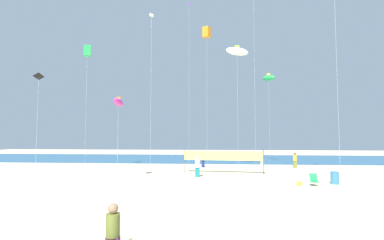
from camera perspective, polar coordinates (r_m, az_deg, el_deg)
ground_plane at (r=19.18m, az=0.39°, el=-14.25°), size 120.00×120.00×0.00m
ocean_band at (r=47.31m, az=3.07°, el=-7.89°), size 120.00×20.00×0.01m
mother_figure at (r=8.66m, az=-15.96°, el=-21.23°), size 0.39×0.39×1.69m
beachgoer_white_shirt at (r=25.32m, az=1.12°, el=-9.37°), size 0.43×0.43×1.87m
beachgoer_charcoal_shirt at (r=33.32m, az=2.28°, el=-8.23°), size 0.36×0.36×1.60m
beachgoer_sage_shirt at (r=31.08m, az=14.22°, el=-8.50°), size 0.36×0.36×1.56m
beachgoer_mustard_shirt at (r=34.67m, az=20.38°, el=-7.65°), size 0.41×0.41×1.80m
folding_beach_chair at (r=22.59m, az=23.79°, el=-11.13°), size 0.52×0.65×0.89m
trash_barrel at (r=24.13m, az=27.26°, el=-10.53°), size 0.58×0.58×0.94m
volleyball_net at (r=27.92m, az=6.31°, el=-7.50°), size 7.88×0.92×2.40m
beach_handbag at (r=22.36m, az=21.20°, el=-12.11°), size 0.36×0.18×0.29m
kite_magenta_inflatable at (r=24.00m, az=-14.89°, el=3.52°), size 0.62×1.75×6.93m
kite_black_diamond at (r=27.19m, az=-28.97°, el=7.77°), size 0.88×0.88×9.02m
kite_orange_box at (r=35.72m, az=3.04°, el=17.51°), size 1.06×1.06×17.06m
kite_violet_diamond at (r=40.99m, az=-0.64°, el=21.91°), size 0.81×0.81×22.07m
kite_green_inflatable at (r=39.27m, az=15.45°, el=8.32°), size 1.88×2.39×12.19m
kite_green_box at (r=33.31m, az=-20.71°, el=13.10°), size 0.93×0.93×13.58m
kite_white_inflatable at (r=32.43m, az=9.24°, el=13.72°), size 2.72×1.14×13.87m
kite_white_diamond at (r=28.52m, az=-8.29°, el=19.05°), size 0.57×0.57×15.49m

